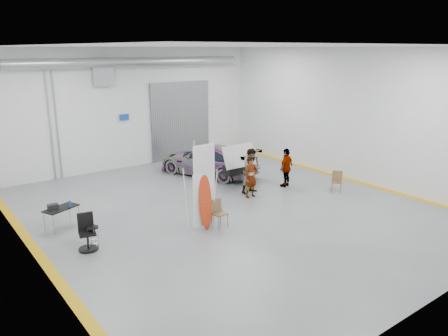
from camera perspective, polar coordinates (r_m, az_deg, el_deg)
ground at (r=16.76m, az=0.52°, el=-5.34°), size 16.00×16.00×0.00m
room_shell at (r=17.72m, az=-3.24°, el=9.36°), size 14.02×16.18×6.01m
sedan_car at (r=21.06m, az=-2.06°, el=1.04°), size 3.71×5.36×1.44m
person_a at (r=17.84m, az=3.54°, el=-1.18°), size 0.64×0.44×1.71m
person_b at (r=18.36m, az=3.67°, el=-0.36°), size 0.97×0.77×1.92m
person_c at (r=19.37m, az=8.14°, el=0.06°), size 1.08×0.69×1.73m
surfboard_display at (r=14.56m, az=-2.57°, el=-3.36°), size 0.88×0.26×3.10m
folding_chair_near at (r=15.03m, az=-0.60°, el=-6.63°), size 0.47×0.49×0.95m
folding_chair_far at (r=19.15m, az=14.44°, el=-2.28°), size 0.58×0.69×0.90m
shop_stool at (r=14.03m, az=-16.70°, el=-8.70°), size 0.37×0.37×0.72m
work_table at (r=15.79m, az=-20.76°, el=-4.93°), size 1.28×0.97×0.94m
office_chair at (r=13.99m, az=-17.52°, el=-8.26°), size 0.60×0.62×1.12m
trunk_lid at (r=19.15m, az=1.75°, el=1.86°), size 1.68×1.02×0.04m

